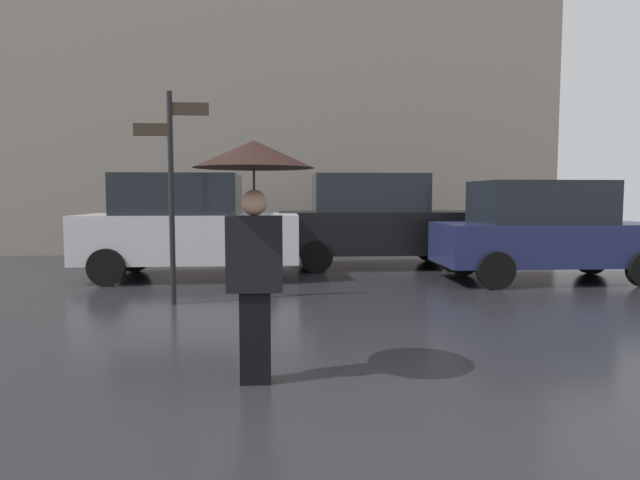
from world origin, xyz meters
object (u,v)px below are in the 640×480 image
Objects in this scene: pedestrian_with_umbrella at (254,193)px; parked_car_left at (375,221)px; parked_car_right at (545,231)px; parked_car_distant at (188,226)px; street_signpost at (171,177)px.

pedestrian_with_umbrella is 8.01m from parked_car_left.
parked_car_right is 6.83m from parked_car_distant.
pedestrian_with_umbrella is at bearing 48.13° from parked_car_right.
parked_car_distant is (-1.60, 6.24, -0.60)m from pedestrian_with_umbrella.
parked_car_left is at bearing -156.12° from parked_car_distant.
parked_car_left is 1.43× the size of street_signpost.
street_signpost is (0.22, -2.69, 0.86)m from parked_car_distant.
parked_car_right is (5.17, 5.34, -0.67)m from pedestrian_with_umbrella.
parked_car_distant is (-3.93, -1.40, -0.03)m from parked_car_left.
pedestrian_with_umbrella is at bearing -68.85° from street_signpost.
parked_car_distant is (-6.77, 0.90, 0.07)m from parked_car_right.
parked_car_right is at bearing 43.25° from pedestrian_with_umbrella.
pedestrian_with_umbrella is 7.46m from parked_car_right.
parked_car_left is 3.66m from parked_car_right.
parked_car_left reaches higher than parked_car_right.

